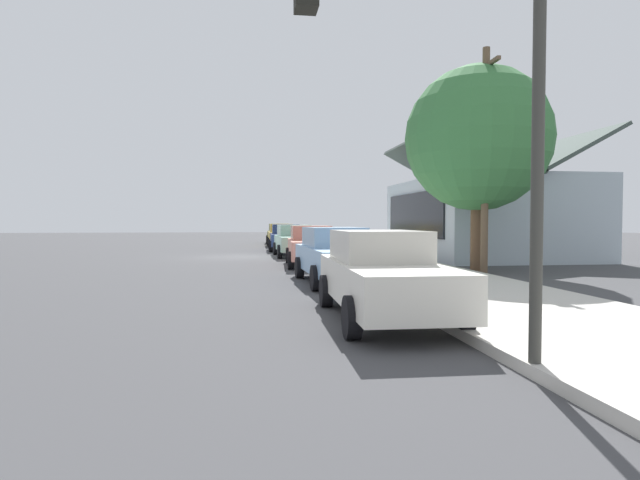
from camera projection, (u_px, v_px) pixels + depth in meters
ground_plane at (241, 257)px, 25.83m from camera, size 120.00×120.00×0.00m
sidewalk_curb at (351, 254)px, 26.59m from camera, size 60.00×4.20×0.16m
car_olive at (279, 233)px, 42.46m from camera, size 4.73×2.19×1.59m
car_mustard at (281, 235)px, 36.71m from camera, size 4.38×2.06×1.59m
car_navy at (286, 237)px, 31.16m from camera, size 4.35×2.11×1.59m
car_seafoam at (295, 240)px, 26.24m from camera, size 4.76×2.07×1.59m
car_coral at (311, 245)px, 20.64m from camera, size 4.67×2.12×1.59m
car_skyblue at (336, 254)px, 14.84m from camera, size 4.96×2.11×1.59m
car_ivory at (382, 274)px, 9.39m from camera, size 4.83×1.99×1.59m
storefront_building at (484, 216)px, 25.67m from camera, size 10.56×7.51×5.83m
shade_tree at (478, 139)px, 18.04m from camera, size 5.04×5.04×7.17m
traffic_light_main at (447, 62)px, 5.61m from camera, size 0.37×2.79×5.20m
utility_pole_wooden at (485, 156)px, 17.19m from camera, size 1.80×0.24×7.50m
fire_hydrant_red at (301, 239)px, 38.11m from camera, size 0.22×0.22×0.71m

